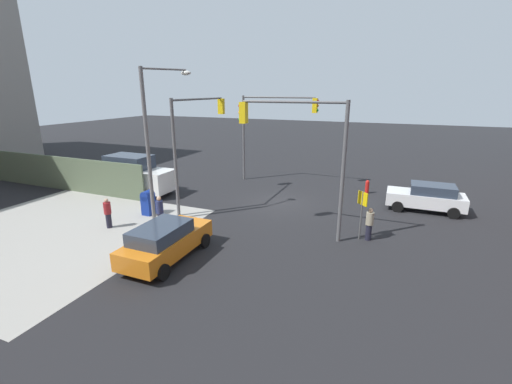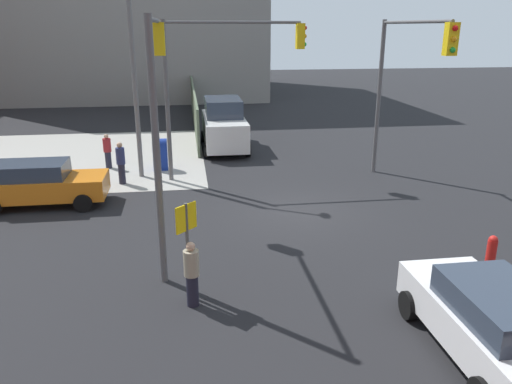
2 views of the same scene
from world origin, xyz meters
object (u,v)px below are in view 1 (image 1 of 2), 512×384
(mailbox_blue, at_px, (148,202))
(hatchback_white, at_px, (427,197))
(fire_hydrant, at_px, (367,187))
(pedestrian_walking_north, at_px, (369,224))
(traffic_signal_se_corner, at_px, (271,121))
(pedestrian_waiting, at_px, (160,212))
(street_lamp_corner, at_px, (154,135))
(hatchback_orange, at_px, (166,241))
(traffic_signal_nw_corner, at_px, (301,142))
(van_white_delivery, at_px, (134,175))
(traffic_signal_ne_corner, at_px, (196,130))
(pedestrian_crossing, at_px, (108,213))

(mailbox_blue, xyz_separation_m, hatchback_white, (-14.76, -6.86, 0.08))
(mailbox_blue, distance_m, hatchback_white, 16.28)
(fire_hydrant, distance_m, pedestrian_walking_north, 8.05)
(traffic_signal_se_corner, distance_m, pedestrian_waiting, 11.78)
(pedestrian_waiting, bearing_deg, mailbox_blue, -1.00)
(street_lamp_corner, relative_size, pedestrian_walking_north, 4.97)
(mailbox_blue, relative_size, pedestrian_waiting, 0.81)
(street_lamp_corner, bearing_deg, hatchback_white, -151.61)
(fire_hydrant, bearing_deg, hatchback_orange, 62.54)
(traffic_signal_nw_corner, height_order, van_white_delivery, traffic_signal_nw_corner)
(mailbox_blue, distance_m, fire_hydrant, 14.50)
(traffic_signal_se_corner, distance_m, traffic_signal_ne_corner, 7.13)
(mailbox_blue, xyz_separation_m, fire_hydrant, (-11.20, -9.20, -0.28))
(street_lamp_corner, distance_m, pedestrian_walking_north, 11.61)
(traffic_signal_nw_corner, xyz_separation_m, pedestrian_walking_north, (-3.28, -0.70, -3.78))
(traffic_signal_ne_corner, height_order, pedestrian_crossing, traffic_signal_ne_corner)
(traffic_signal_ne_corner, xyz_separation_m, fire_hydrant, (-9.50, -6.46, -4.17))
(pedestrian_crossing, bearing_deg, pedestrian_waiting, -12.02)
(traffic_signal_ne_corner, xyz_separation_m, van_white_delivery, (5.44, -0.46, -3.37))
(fire_hydrant, xyz_separation_m, hatchback_orange, (6.92, 13.31, 0.36))
(hatchback_orange, height_order, pedestrian_crossing, hatchback_orange)
(traffic_signal_se_corner, distance_m, hatchback_orange, 14.13)
(street_lamp_corner, distance_m, mailbox_blue, 4.14)
(pedestrian_crossing, bearing_deg, van_white_delivery, 88.17)
(traffic_signal_nw_corner, distance_m, pedestrian_crossing, 10.47)
(street_lamp_corner, relative_size, hatchback_white, 1.87)
(mailbox_blue, distance_m, pedestrian_walking_north, 12.06)
(traffic_signal_se_corner, height_order, traffic_signal_ne_corner, same)
(mailbox_blue, bearing_deg, fire_hydrant, -140.60)
(mailbox_blue, xyz_separation_m, van_white_delivery, (3.74, -3.20, 0.52))
(hatchback_white, xyz_separation_m, van_white_delivery, (18.50, 3.66, 0.44))
(pedestrian_walking_north, bearing_deg, fire_hydrant, 23.61)
(traffic_signal_ne_corner, height_order, hatchback_white, traffic_signal_ne_corner)
(traffic_signal_ne_corner, bearing_deg, pedestrian_walking_north, 171.52)
(fire_hydrant, distance_m, pedestrian_waiting, 14.12)
(fire_hydrant, bearing_deg, street_lamp_corner, 44.00)
(mailbox_blue, bearing_deg, traffic_signal_nw_corner, -176.72)
(traffic_signal_nw_corner, bearing_deg, hatchback_orange, 46.12)
(hatchback_white, bearing_deg, traffic_signal_se_corner, -13.72)
(pedestrian_crossing, height_order, pedestrian_waiting, pedestrian_waiting)
(traffic_signal_nw_corner, distance_m, van_white_delivery, 13.17)
(fire_hydrant, bearing_deg, van_white_delivery, 21.88)
(street_lamp_corner, relative_size, hatchback_orange, 1.79)
(traffic_signal_nw_corner, height_order, pedestrian_crossing, traffic_signal_nw_corner)
(traffic_signal_se_corner, height_order, fire_hydrant, traffic_signal_se_corner)
(hatchback_white, height_order, pedestrian_waiting, pedestrian_waiting)
(pedestrian_crossing, bearing_deg, street_lamp_corner, 16.09)
(traffic_signal_nw_corner, bearing_deg, van_white_delivery, -12.23)
(pedestrian_crossing, bearing_deg, traffic_signal_ne_corner, 34.76)
(hatchback_white, bearing_deg, traffic_signal_nw_corner, 46.46)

